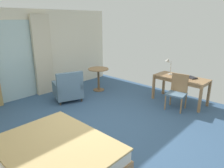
% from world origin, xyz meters
% --- Properties ---
extents(ground, '(6.47, 6.63, 0.10)m').
position_xyz_m(ground, '(0.00, 0.00, -0.05)').
color(ground, '#38567A').
extents(wall_back, '(6.07, 0.12, 2.52)m').
position_xyz_m(wall_back, '(0.00, 3.05, 1.26)').
color(wall_back, silver).
rests_on(wall_back, ground).
extents(balcony_glass_door, '(1.14, 0.02, 2.22)m').
position_xyz_m(balcony_glass_door, '(-0.39, 2.97, 1.11)').
color(balcony_glass_door, silver).
rests_on(balcony_glass_door, ground).
extents(curtain_panel_right, '(0.57, 0.10, 2.38)m').
position_xyz_m(curtain_panel_right, '(0.40, 2.87, 1.19)').
color(curtain_panel_right, beige).
rests_on(curtain_panel_right, ground).
extents(writing_desk, '(0.65, 1.43, 0.73)m').
position_xyz_m(writing_desk, '(2.56, -0.55, 0.64)').
color(writing_desk, '#9E754C').
rests_on(writing_desk, ground).
extents(desk_chair, '(0.47, 0.50, 0.90)m').
position_xyz_m(desk_chair, '(2.13, -0.68, 0.50)').
color(desk_chair, slate).
rests_on(desk_chair, ground).
extents(desk_lamp, '(0.13, 0.24, 0.47)m').
position_xyz_m(desk_lamp, '(2.61, -0.11, 1.07)').
color(desk_lamp, '#B7B2A8').
rests_on(desk_lamp, writing_desk).
extents(closed_book, '(0.28, 0.32, 0.03)m').
position_xyz_m(closed_book, '(2.65, -0.79, 0.75)').
color(closed_book, '#232328').
rests_on(closed_book, writing_desk).
extents(armchair_by_window, '(0.92, 0.93, 0.88)m').
position_xyz_m(armchair_by_window, '(0.51, 1.82, 0.34)').
color(armchair_by_window, slate).
rests_on(armchair_by_window, ground).
extents(round_cafe_table, '(0.65, 0.65, 0.73)m').
position_xyz_m(round_cafe_table, '(1.71, 1.84, 0.54)').
color(round_cafe_table, '#9E754C').
rests_on(round_cafe_table, ground).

